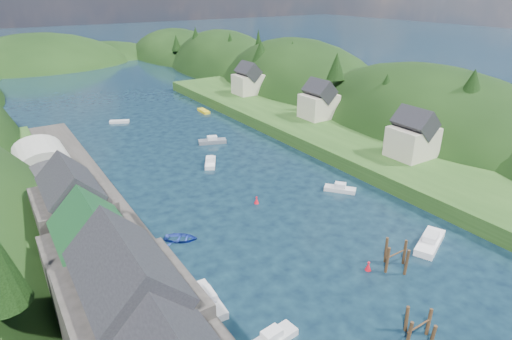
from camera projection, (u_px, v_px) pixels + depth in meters
ground at (193, 151)px, 80.90m from camera, size 600.00×600.00×0.00m
hillside_right at (298, 119)px, 125.54m from camera, size 36.00×245.56×48.00m
far_hills at (72, 87)px, 181.31m from camera, size 103.00×68.00×44.00m
hill_trees at (161, 79)px, 87.58m from camera, size 91.47×148.66×12.17m
quay_left at (108, 270)px, 45.42m from camera, size 12.00×110.00×2.00m
terrace_left_grass at (35, 291)px, 41.83m from camera, size 12.00×110.00×2.50m
quayside_buildings at (120, 305)px, 31.52m from camera, size 8.00×35.84×12.90m
boat_sheds at (49, 176)px, 57.36m from camera, size 7.00×21.00×7.50m
terrace_right at (328, 136)px, 85.18m from camera, size 16.00×120.00×2.40m
right_bank_cottages at (314, 102)px, 91.25m from camera, size 9.00×59.24×8.41m
piling_cluster_near at (419, 330)px, 37.34m from camera, size 3.18×2.97×3.30m
piling_cluster_far at (396, 258)px, 46.78m from camera, size 3.36×3.12×3.81m
channel_buoy_near at (368, 266)px, 46.81m from camera, size 0.70×0.70×1.10m
channel_buoy_far at (257, 200)px, 61.19m from camera, size 0.70×0.70×1.10m
moored_boats at (296, 242)px, 51.00m from camera, size 32.70×93.07×2.15m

